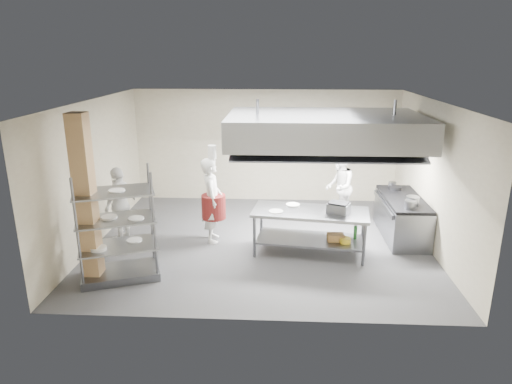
# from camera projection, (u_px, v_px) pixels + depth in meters

# --- Properties ---
(floor) EXTENTS (7.00, 7.00, 0.00)m
(floor) POSITION_uv_depth(u_px,v_px,m) (261.00, 242.00, 9.84)
(floor) COLOR #303033
(floor) RESTS_ON ground
(ceiling) EXTENTS (7.00, 7.00, 0.00)m
(ceiling) POSITION_uv_depth(u_px,v_px,m) (262.00, 101.00, 8.96)
(ceiling) COLOR silver
(ceiling) RESTS_ON wall_back
(wall_back) EXTENTS (7.00, 0.00, 7.00)m
(wall_back) POSITION_uv_depth(u_px,v_px,m) (266.00, 146.00, 12.26)
(wall_back) COLOR #ACA288
(wall_back) RESTS_ON ground
(wall_left) EXTENTS (0.00, 6.00, 6.00)m
(wall_left) POSITION_uv_depth(u_px,v_px,m) (95.00, 173.00, 9.57)
(wall_left) COLOR #ACA288
(wall_left) RESTS_ON ground
(wall_right) EXTENTS (0.00, 6.00, 6.00)m
(wall_right) POSITION_uv_depth(u_px,v_px,m) (434.00, 177.00, 9.22)
(wall_right) COLOR #ACA288
(wall_right) RESTS_ON ground
(column) EXTENTS (0.30, 0.30, 3.00)m
(column) POSITION_uv_depth(u_px,v_px,m) (86.00, 201.00, 7.72)
(column) COLOR tan
(column) RESTS_ON floor
(exhaust_hood) EXTENTS (4.00, 2.50, 0.60)m
(exhaust_hood) POSITION_uv_depth(u_px,v_px,m) (325.00, 129.00, 9.45)
(exhaust_hood) COLOR gray
(exhaust_hood) RESTS_ON ceiling
(hood_strip_a) EXTENTS (1.60, 0.12, 0.04)m
(hood_strip_a) POSITION_uv_depth(u_px,v_px,m) (281.00, 144.00, 9.59)
(hood_strip_a) COLOR white
(hood_strip_a) RESTS_ON exhaust_hood
(hood_strip_b) EXTENTS (1.60, 0.12, 0.04)m
(hood_strip_b) POSITION_uv_depth(u_px,v_px,m) (367.00, 144.00, 9.50)
(hood_strip_b) COLOR white
(hood_strip_b) RESTS_ON exhaust_hood
(wall_shelf) EXTENTS (1.50, 0.28, 0.04)m
(wall_shelf) POSITION_uv_depth(u_px,v_px,m) (334.00, 148.00, 12.02)
(wall_shelf) COLOR gray
(wall_shelf) RESTS_ON wall_back
(island) EXTENTS (2.39, 1.26, 0.91)m
(island) POSITION_uv_depth(u_px,v_px,m) (310.00, 232.00, 9.18)
(island) COLOR gray
(island) RESTS_ON floor
(island_worktop) EXTENTS (2.39, 1.26, 0.06)m
(island_worktop) POSITION_uv_depth(u_px,v_px,m) (310.00, 212.00, 9.05)
(island_worktop) COLOR gray
(island_worktop) RESTS_ON island
(island_undershelf) EXTENTS (2.19, 1.14, 0.04)m
(island_undershelf) POSITION_uv_depth(u_px,v_px,m) (309.00, 239.00, 9.22)
(island_undershelf) COLOR slate
(island_undershelf) RESTS_ON island
(pass_rack) EXTENTS (1.53, 1.19, 2.01)m
(pass_rack) POSITION_uv_depth(u_px,v_px,m) (117.00, 225.00, 8.01)
(pass_rack) COLOR slate
(pass_rack) RESTS_ON floor
(cooking_range) EXTENTS (0.80, 2.00, 0.84)m
(cooking_range) POSITION_uv_depth(u_px,v_px,m) (402.00, 218.00, 10.04)
(cooking_range) COLOR gray
(cooking_range) RESTS_ON floor
(range_top) EXTENTS (0.78, 1.96, 0.06)m
(range_top) POSITION_uv_depth(u_px,v_px,m) (403.00, 199.00, 9.91)
(range_top) COLOR black
(range_top) RESTS_ON cooking_range
(chef_head) EXTENTS (0.52, 0.72, 1.83)m
(chef_head) POSITION_uv_depth(u_px,v_px,m) (212.00, 200.00, 9.67)
(chef_head) COLOR silver
(chef_head) RESTS_ON floor
(chef_line) EXTENTS (0.77, 0.92, 1.72)m
(chef_line) POSITION_uv_depth(u_px,v_px,m) (339.00, 187.00, 10.83)
(chef_line) COLOR silver
(chef_line) RESTS_ON floor
(chef_plating) EXTENTS (0.68, 1.04, 1.64)m
(chef_plating) POSITION_uv_depth(u_px,v_px,m) (120.00, 204.00, 9.70)
(chef_plating) COLOR white
(chef_plating) RESTS_ON floor
(griddle) EXTENTS (0.50, 0.45, 0.20)m
(griddle) POSITION_uv_depth(u_px,v_px,m) (338.00, 208.00, 8.88)
(griddle) COLOR slate
(griddle) RESTS_ON island_worktop
(wicker_basket) EXTENTS (0.33, 0.24, 0.14)m
(wicker_basket) POSITION_uv_depth(u_px,v_px,m) (336.00, 237.00, 9.08)
(wicker_basket) COLOR brown
(wicker_basket) RESTS_ON island_undershelf
(stockpot) EXTENTS (0.26, 0.26, 0.18)m
(stockpot) POSITION_uv_depth(u_px,v_px,m) (412.00, 201.00, 9.39)
(stockpot) COLOR gray
(stockpot) RESTS_ON range_top
(plate_stack) EXTENTS (0.28, 0.28, 0.05)m
(plate_stack) POSITION_uv_depth(u_px,v_px,m) (118.00, 244.00, 8.12)
(plate_stack) COLOR white
(plate_stack) RESTS_ON pass_rack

